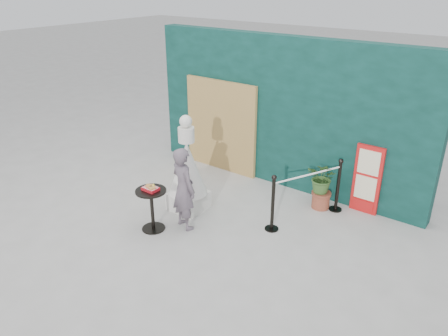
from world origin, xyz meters
TOP-DOWN VIEW (x-y plane):
  - ground at (0.00, 0.00)m, footprint 60.00×60.00m
  - back_wall at (0.00, 3.15)m, footprint 6.00×0.30m
  - bamboo_fence at (-1.40, 2.94)m, footprint 1.80×0.08m
  - woman at (-0.39, 0.58)m, footprint 0.61×0.48m
  - menu_board at (1.90, 2.95)m, footprint 0.50×0.07m
  - statue at (-0.75, 1.10)m, footprint 0.71×0.71m
  - cafe_table at (-0.77, 0.19)m, footprint 0.52×0.52m
  - food_basket at (-0.77, 0.19)m, footprint 0.26×0.19m
  - planter at (1.21, 2.62)m, footprint 0.54×0.47m
  - stanchion_barrier at (1.17, 2.06)m, footprint 0.84×1.54m

SIDE VIEW (x-z plane):
  - ground at x=0.00m, z-range 0.00..0.00m
  - stanchion_barrier at x=1.17m, z-range -0.02..1.01m
  - cafe_table at x=-0.77m, z-range 0.12..0.87m
  - planter at x=1.21m, z-range 0.07..0.99m
  - menu_board at x=1.90m, z-range 0.00..1.30m
  - woman at x=-0.39m, z-range 0.00..1.47m
  - statue at x=-0.75m, z-range -0.17..1.66m
  - food_basket at x=-0.77m, z-range 0.73..0.84m
  - bamboo_fence at x=-1.40m, z-range 0.00..2.00m
  - back_wall at x=0.00m, z-range 0.00..3.00m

